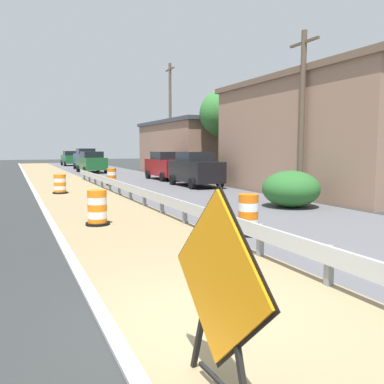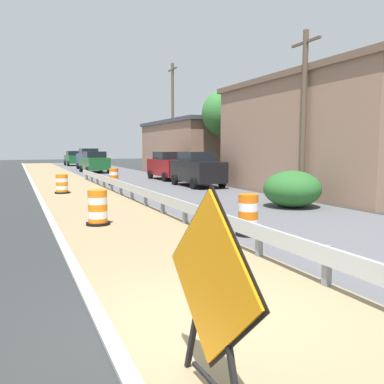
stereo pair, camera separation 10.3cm
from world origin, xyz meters
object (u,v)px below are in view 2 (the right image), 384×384
car_lead_near_lane (89,159)px  car_trailing_far_lane (94,162)px  traffic_barrel_far (114,178)px  utility_pole_near (304,114)px  warning_sign_diamond (210,285)px  car_mid_far_lane (197,169)px  traffic_barrel_mid (62,185)px  utility_pole_mid (173,118)px  traffic_barrel_nearest (248,217)px  car_lead_far_lane (73,158)px  traffic_barrel_close (98,209)px  car_trailing_near_lane (169,166)px

car_lead_near_lane → car_trailing_far_lane: (-0.44, -5.89, -0.13)m
traffic_barrel_far → utility_pole_near: utility_pole_near is taller
warning_sign_diamond → car_mid_far_lane: bearing=-116.8°
traffic_barrel_mid → utility_pole_mid: (10.39, 11.15, 4.44)m
warning_sign_diamond → traffic_barrel_nearest: 7.12m
traffic_barrel_mid → traffic_barrel_far: 4.85m
utility_pole_mid → utility_pole_near: bearing=-93.1°
traffic_barrel_nearest → traffic_barrel_mid: (-3.48, 12.40, -0.06)m
traffic_barrel_far → car_trailing_far_lane: 13.57m
car_mid_far_lane → utility_pole_mid: 11.48m
traffic_barrel_far → utility_pole_mid: bearing=48.2°
car_trailing_far_lane → traffic_barrel_mid: bearing=162.4°
traffic_barrel_nearest → car_lead_far_lane: car_lead_far_lane is taller
warning_sign_diamond → traffic_barrel_far: size_ratio=1.91×
car_mid_far_lane → utility_pole_mid: (2.48, 10.53, 3.84)m
traffic_barrel_close → traffic_barrel_mid: (-0.08, 9.30, -0.04)m
warning_sign_diamond → car_trailing_far_lane: bearing=-101.1°
traffic_barrel_mid → car_lead_near_lane: size_ratio=0.21×
warning_sign_diamond → traffic_barrel_close: 8.99m
traffic_barrel_mid → utility_pole_mid: size_ratio=0.10×
traffic_barrel_close → car_trailing_far_lane: car_trailing_far_lane is taller
traffic_barrel_nearest → traffic_barrel_far: bearing=90.1°
car_trailing_near_lane → utility_pole_near: bearing=3.5°
traffic_barrel_nearest → traffic_barrel_far: 15.81m
car_lead_near_lane → car_trailing_near_lane: 16.91m
traffic_barrel_nearest → warning_sign_diamond: bearing=-124.5°
car_lead_far_lane → car_trailing_far_lane: car_trailing_far_lane is taller
car_mid_far_lane → utility_pole_mid: bearing=166.4°
traffic_barrel_far → utility_pole_near: 12.64m
warning_sign_diamond → traffic_barrel_mid: bearing=-94.4°
traffic_barrel_nearest → car_trailing_near_lane: bearing=75.9°
warning_sign_diamond → car_lead_near_lane: size_ratio=0.43×
traffic_barrel_far → car_mid_far_lane: (4.46, -2.78, 0.57)m
car_trailing_near_lane → car_lead_far_lane: size_ratio=1.07×
warning_sign_diamond → car_trailing_far_lane: 35.54m
car_lead_far_lane → utility_pole_mid: utility_pole_mid is taller
warning_sign_diamond → car_lead_near_lane: (5.66, 41.05, 0.06)m
traffic_barrel_nearest → traffic_barrel_far: traffic_barrel_nearest is taller
car_trailing_near_lane → utility_pole_mid: bearing=153.9°
traffic_barrel_mid → utility_pole_mid: utility_pole_mid is taller
traffic_barrel_far → warning_sign_diamond: bearing=-100.5°
warning_sign_diamond → car_lead_near_lane: car_lead_near_lane is taller
car_lead_near_lane → car_trailing_near_lane: bearing=-169.8°
warning_sign_diamond → traffic_barrel_mid: size_ratio=2.06×
traffic_barrel_close → car_trailing_near_lane: car_trailing_near_lane is taller
utility_pole_near → traffic_barrel_close: bearing=-167.5°
car_trailing_near_lane → car_lead_far_lane: car_trailing_near_lane is taller
traffic_barrel_close → car_lead_far_lane: 42.62m
car_lead_far_lane → utility_pole_near: utility_pole_near is taller
traffic_barrel_close → car_trailing_near_lane: bearing=62.4°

